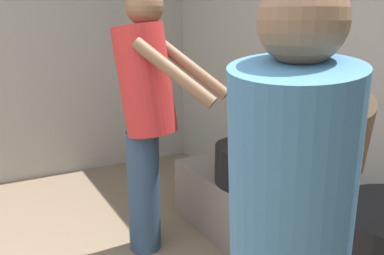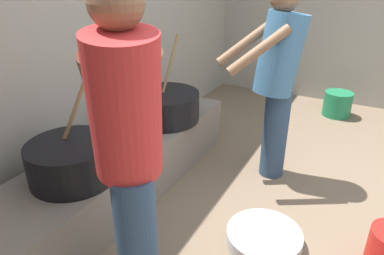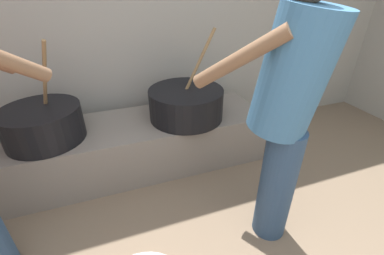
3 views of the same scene
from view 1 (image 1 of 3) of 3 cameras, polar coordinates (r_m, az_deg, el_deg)
The scene contains 4 objects.
hearth_ledge at distance 2.45m, azimuth 16.98°, elevation -15.66°, with size 2.31×0.60×0.42m, color slate.
cooking_pot_secondary at distance 2.64m, azimuth 8.96°, elevation -5.01°, with size 0.53×0.53×0.69m.
cook_in_blue_shirt at distance 1.09m, azimuth 13.19°, elevation -16.07°, with size 0.65×0.70×1.52m.
cook_in_red_shirt at distance 2.41m, azimuth -6.40°, elevation 2.63°, with size 0.71×0.68×1.60m.
Camera 1 is at (1.19, 0.17, 1.42)m, focal length 38.11 mm.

